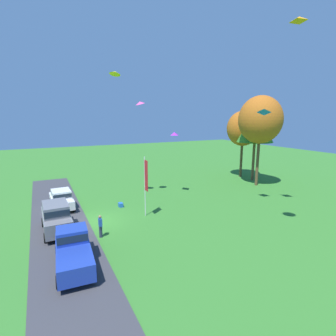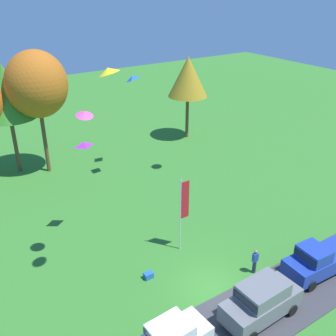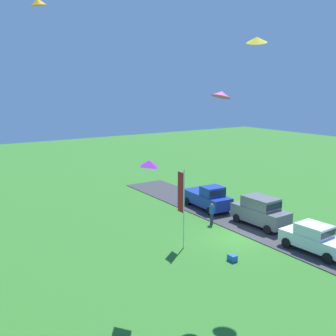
% 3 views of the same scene
% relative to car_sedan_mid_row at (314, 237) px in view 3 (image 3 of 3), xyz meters
% --- Properties ---
extents(ground_plane, '(120.00, 120.00, 0.00)m').
position_rel_car_sedan_mid_row_xyz_m(ground_plane, '(4.68, 2.35, -1.04)').
color(ground_plane, '#337528').
extents(pavement_strip, '(36.00, 4.40, 0.06)m').
position_rel_car_sedan_mid_row_xyz_m(pavement_strip, '(4.68, -0.49, -1.01)').
color(pavement_strip, '#38383D').
rests_on(pavement_strip, ground).
extents(car_sedan_mid_row, '(4.49, 2.13, 1.84)m').
position_rel_car_sedan_mid_row_xyz_m(car_sedan_mid_row, '(0.00, 0.00, 0.00)').
color(car_sedan_mid_row, white).
rests_on(car_sedan_mid_row, ground).
extents(car_suv_far_end, '(4.65, 2.14, 2.28)m').
position_rel_car_sedan_mid_row_xyz_m(car_suv_far_end, '(5.43, -0.79, 0.25)').
color(car_suv_far_end, slate).
rests_on(car_suv_far_end, ground).
extents(car_pickup_by_flagpole, '(5.10, 2.27, 2.14)m').
position_rel_car_sedan_mid_row_xyz_m(car_pickup_by_flagpole, '(11.01, -0.22, 0.07)').
color(car_pickup_by_flagpole, '#1E389E').
rests_on(car_pickup_by_flagpole, ground).
extents(person_on_lawn, '(0.36, 0.24, 1.71)m').
position_rel_car_sedan_mid_row_xyz_m(person_on_lawn, '(7.82, 2.05, -0.16)').
color(person_on_lawn, '#2D334C').
rests_on(person_on_lawn, ground).
extents(flag_banner, '(0.71, 0.08, 5.41)m').
position_rel_car_sedan_mid_row_xyz_m(flag_banner, '(5.52, 6.60, 2.38)').
color(flag_banner, silver).
rests_on(flag_banner, ground).
extents(cooler_box, '(0.56, 0.40, 0.40)m').
position_rel_car_sedan_mid_row_xyz_m(cooler_box, '(1.98, 5.27, -0.84)').
color(cooler_box, blue).
rests_on(cooler_box, ground).
extents(kite_delta_topmost, '(1.03, 1.06, 0.51)m').
position_rel_car_sedan_mid_row_xyz_m(kite_delta_topmost, '(-0.00, 8.26, 9.17)').
color(kite_delta_topmost, '#EA4C9E').
extents(kite_delta_high_left, '(1.47, 1.50, 0.60)m').
position_rel_car_sedan_mid_row_xyz_m(kite_delta_high_left, '(15.45, 12.27, 15.51)').
color(kite_delta_high_left, orange).
extents(kite_diamond_over_trees, '(1.02, 0.74, 0.35)m').
position_rel_car_sedan_mid_row_xyz_m(kite_diamond_over_trees, '(1.07, 11.74, 5.95)').
color(kite_diamond_over_trees, purple).
extents(kite_delta_high_right, '(1.53, 1.53, 0.59)m').
position_rel_car_sedan_mid_row_xyz_m(kite_delta_high_right, '(0.36, 5.64, 11.89)').
color(kite_delta_high_right, yellow).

